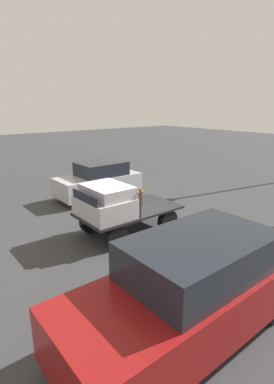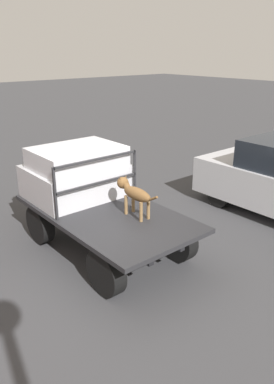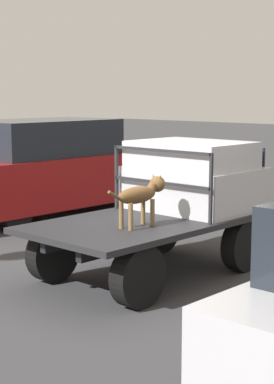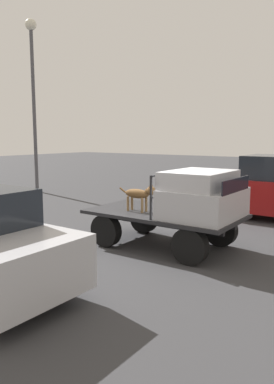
# 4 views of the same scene
# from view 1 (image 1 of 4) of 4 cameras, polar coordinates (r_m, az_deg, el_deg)

# --- Properties ---
(ground_plane) EXTENTS (80.00, 80.00, 0.00)m
(ground_plane) POSITION_cam_1_polar(r_m,az_deg,el_deg) (10.88, -1.47, -7.46)
(ground_plane) COLOR #38383A
(flatbed_truck) EXTENTS (3.61, 1.93, 0.83)m
(flatbed_truck) POSITION_cam_1_polar(r_m,az_deg,el_deg) (10.65, -1.49, -4.53)
(flatbed_truck) COLOR black
(flatbed_truck) RESTS_ON ground
(truck_cab) EXTENTS (1.48, 1.81, 1.03)m
(truck_cab) POSITION_cam_1_polar(r_m,az_deg,el_deg) (9.88, -6.07, -1.84)
(truck_cab) COLOR #B7B7BC
(truck_cab) RESTS_ON flatbed_truck
(truck_headboard) EXTENTS (0.04, 1.81, 0.96)m
(truck_headboard) POSITION_cam_1_polar(r_m,az_deg,el_deg) (10.25, -2.46, -0.25)
(truck_headboard) COLOR #232326
(truck_headboard) RESTS_ON flatbed_truck
(dog) EXTENTS (1.07, 0.23, 0.67)m
(dog) POSITION_cam_1_polar(r_m,az_deg,el_deg) (10.92, -0.41, -0.29)
(dog) COLOR brown
(dog) RESTS_ON flatbed_truck
(parked_sedan) EXTENTS (4.02, 1.81, 1.74)m
(parked_sedan) POSITION_cam_1_polar(r_m,az_deg,el_deg) (14.56, -7.24, 2.21)
(parked_sedan) COLOR black
(parked_sedan) RESTS_ON ground
(parked_pickup_far) EXTENTS (5.35, 2.04, 2.02)m
(parked_pickup_far) POSITION_cam_1_polar(r_m,az_deg,el_deg) (6.12, 10.37, -17.72)
(parked_pickup_far) COLOR black
(parked_pickup_far) RESTS_ON ground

